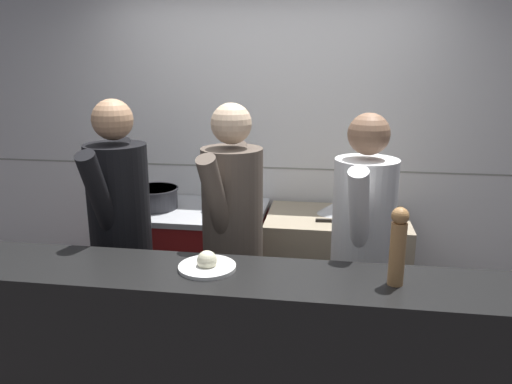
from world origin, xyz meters
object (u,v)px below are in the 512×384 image
object	(u,v)px
chefs_knife	(337,221)
sauce_pot	(223,196)
pepper_mill	(398,245)
mixing_bowl_steel	(333,208)
chef_sous	(233,235)
chef_line	(362,248)
plated_dish_main	(207,265)
stock_pot	(155,197)
chef_head_cook	(121,232)
oven_range	(192,265)

from	to	relation	value
chefs_knife	sauce_pot	bearing A→B (deg)	170.84
pepper_mill	mixing_bowl_steel	bearing A→B (deg)	100.93
sauce_pot	chef_sous	distance (m)	0.72
chef_line	plated_dish_main	bearing A→B (deg)	-131.78
stock_pot	chef_sous	world-z (taller)	chef_sous
sauce_pot	mixing_bowl_steel	bearing A→B (deg)	4.44
plated_dish_main	chef_line	world-z (taller)	chef_line
mixing_bowl_steel	chef_sous	xyz separation A→B (m)	(-0.58, -0.75, 0.04)
mixing_bowl_steel	plated_dish_main	bearing A→B (deg)	-113.41
sauce_pot	mixing_bowl_steel	xyz separation A→B (m)	(0.79, 0.06, -0.08)
sauce_pot	chef_line	size ratio (longest dim) A/B	0.14
pepper_mill	chef_head_cook	distance (m)	1.64
chef_head_cook	sauce_pot	bearing A→B (deg)	60.51
chefs_knife	chef_line	size ratio (longest dim) A/B	0.21
chefs_knife	chef_sous	bearing A→B (deg)	-137.50
chefs_knife	chef_head_cook	distance (m)	1.42
sauce_pot	chef_line	world-z (taller)	chef_line
oven_range	chef_line	xyz separation A→B (m)	(1.20, -0.73, 0.50)
chefs_knife	pepper_mill	size ratio (longest dim) A/B	1.01
chef_line	chef_head_cook	bearing A→B (deg)	-167.77
stock_pot	plated_dish_main	size ratio (longest dim) A/B	1.30
stock_pot	chef_sous	bearing A→B (deg)	-43.05
stock_pot	chefs_knife	world-z (taller)	stock_pot
sauce_pot	pepper_mill	size ratio (longest dim) A/B	0.66
plated_dish_main	chef_head_cook	size ratio (longest dim) A/B	0.15
plated_dish_main	pepper_mill	bearing A→B (deg)	-2.34
plated_dish_main	chef_sous	xyz separation A→B (m)	(0.00, 0.60, -0.07)
chef_line	chefs_knife	bearing A→B (deg)	113.96
oven_range	stock_pot	xyz separation A→B (m)	(-0.26, -0.02, 0.53)
chef_head_cook	pepper_mill	bearing A→B (deg)	-18.86
stock_pot	pepper_mill	world-z (taller)	pepper_mill
chef_head_cook	chef_line	world-z (taller)	chef_head_cook
chefs_knife	chef_sous	xyz separation A→B (m)	(-0.61, -0.56, 0.07)
stock_pot	chef_line	bearing A→B (deg)	-25.65
mixing_bowl_steel	chefs_knife	xyz separation A→B (m)	(0.03, -0.19, -0.03)
oven_range	chef_sous	distance (m)	0.98
stock_pot	sauce_pot	size ratio (longest dim) A/B	1.51
plated_dish_main	chef_sous	distance (m)	0.61
chef_line	pepper_mill	bearing A→B (deg)	-69.14
chef_sous	chef_line	size ratio (longest dim) A/B	1.02
sauce_pot	chef_sous	size ratio (longest dim) A/B	0.13
mixing_bowl_steel	pepper_mill	xyz separation A→B (m)	(0.27, -1.39, 0.27)
chef_sous	chef_line	world-z (taller)	chef_sous
oven_range	chef_line	size ratio (longest dim) A/B	0.64
mixing_bowl_steel	pepper_mill	world-z (taller)	pepper_mill
sauce_pot	oven_range	bearing A→B (deg)	179.11
chefs_knife	mixing_bowl_steel	bearing A→B (deg)	97.85
mixing_bowl_steel	chef_line	bearing A→B (deg)	-78.26
chef_head_cook	chefs_knife	bearing A→B (deg)	27.86
pepper_mill	chef_sous	xyz separation A→B (m)	(-0.85, 0.64, -0.24)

